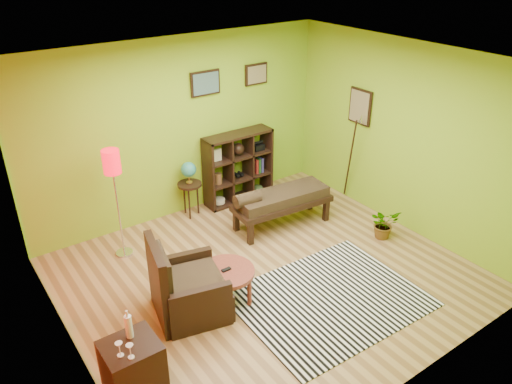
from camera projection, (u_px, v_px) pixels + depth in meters
ground at (268, 276)px, 6.66m from camera, size 5.00×5.00×0.00m
room_shell at (262, 152)px, 5.80m from camera, size 5.04×4.54×2.82m
zebra_rug at (329, 299)px, 6.22m from camera, size 2.29×1.82×0.01m
coffee_table at (226, 274)px, 6.08m from camera, size 0.70×0.70×0.45m
armchair at (186, 292)px, 5.88m from camera, size 0.99×0.98×1.01m
side_cabinet at (133, 368)px, 4.82m from camera, size 0.53×0.48×0.94m
floor_lamp at (113, 172)px, 6.53m from camera, size 0.24×0.24×1.59m
globe_table at (189, 176)px, 7.78m from camera, size 0.38×0.38×0.93m
cube_shelf at (239, 167)px, 8.32m from camera, size 1.20×0.35×1.20m
bench at (280, 200)px, 7.59m from camera, size 1.61×0.70×0.72m
potted_plant at (383, 226)px, 7.43m from camera, size 0.51×0.54×0.36m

